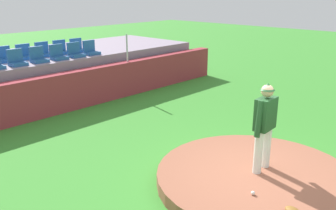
{
  "coord_description": "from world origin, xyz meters",
  "views": [
    {
      "loc": [
        -6.03,
        -3.24,
        3.77
      ],
      "look_at": [
        0.0,
        2.43,
        1.16
      ],
      "focal_mm": 39.21,
      "sensor_mm": 36.0,
      "label": 1
    }
  ],
  "objects_px": {
    "stadium_chair_8": "(25,54)",
    "stadium_chair_4": "(75,52)",
    "stadium_chair_10": "(61,50)",
    "stadium_chair_9": "(43,52)",
    "stadium_chair_11": "(78,48)",
    "stadium_chair_3": "(58,55)",
    "stadium_chair_7": "(4,57)",
    "stadium_chair_5": "(91,50)",
    "pitcher": "(265,121)",
    "baseball": "(253,193)",
    "stadium_chair_2": "(38,57)",
    "stadium_chair_1": "(17,60)"
  },
  "relations": [
    {
      "from": "pitcher",
      "to": "stadium_chair_2",
      "type": "distance_m",
      "value": 7.92
    },
    {
      "from": "stadium_chair_9",
      "to": "stadium_chair_5",
      "type": "bearing_deg",
      "value": 147.42
    },
    {
      "from": "stadium_chair_8",
      "to": "stadium_chair_11",
      "type": "xyz_separation_m",
      "value": [
        2.09,
        -0.0,
        0.0
      ]
    },
    {
      "from": "baseball",
      "to": "stadium_chair_9",
      "type": "xyz_separation_m",
      "value": [
        1.12,
        9.18,
        1.38
      ]
    },
    {
      "from": "stadium_chair_9",
      "to": "baseball",
      "type": "bearing_deg",
      "value": 83.02
    },
    {
      "from": "stadium_chair_8",
      "to": "stadium_chair_11",
      "type": "height_order",
      "value": "same"
    },
    {
      "from": "stadium_chair_5",
      "to": "stadium_chair_7",
      "type": "bearing_deg",
      "value": -17.19
    },
    {
      "from": "stadium_chair_3",
      "to": "stadium_chair_11",
      "type": "xyz_separation_m",
      "value": [
        1.35,
        0.89,
        0.0
      ]
    },
    {
      "from": "stadium_chair_1",
      "to": "stadium_chair_9",
      "type": "relative_size",
      "value": 1.0
    },
    {
      "from": "pitcher",
      "to": "stadium_chair_11",
      "type": "distance_m",
      "value": 8.9
    },
    {
      "from": "stadium_chair_5",
      "to": "stadium_chair_10",
      "type": "height_order",
      "value": "same"
    },
    {
      "from": "stadium_chair_3",
      "to": "stadium_chair_9",
      "type": "height_order",
      "value": "same"
    },
    {
      "from": "stadium_chair_3",
      "to": "stadium_chair_4",
      "type": "relative_size",
      "value": 1.0
    },
    {
      "from": "pitcher",
      "to": "stadium_chair_4",
      "type": "relative_size",
      "value": 3.63
    },
    {
      "from": "stadium_chair_2",
      "to": "stadium_chair_10",
      "type": "xyz_separation_m",
      "value": [
        1.37,
        0.88,
        0.0
      ]
    },
    {
      "from": "stadium_chair_9",
      "to": "stadium_chair_11",
      "type": "xyz_separation_m",
      "value": [
        1.38,
        -0.03,
        0.0
      ]
    },
    {
      "from": "stadium_chair_3",
      "to": "stadium_chair_7",
      "type": "height_order",
      "value": "same"
    },
    {
      "from": "stadium_chair_5",
      "to": "stadium_chair_7",
      "type": "xyz_separation_m",
      "value": [
        -2.77,
        0.86,
        0.0
      ]
    },
    {
      "from": "stadium_chair_1",
      "to": "stadium_chair_4",
      "type": "xyz_separation_m",
      "value": [
        2.1,
        -0.02,
        0.0
      ]
    },
    {
      "from": "stadium_chair_11",
      "to": "stadium_chair_10",
      "type": "bearing_deg",
      "value": -2.06
    },
    {
      "from": "pitcher",
      "to": "stadium_chair_5",
      "type": "height_order",
      "value": "pitcher"
    },
    {
      "from": "stadium_chair_10",
      "to": "stadium_chair_9",
      "type": "bearing_deg",
      "value": -0.59
    },
    {
      "from": "stadium_chair_4",
      "to": "stadium_chair_2",
      "type": "bearing_deg",
      "value": -1.1
    },
    {
      "from": "stadium_chair_7",
      "to": "stadium_chair_11",
      "type": "bearing_deg",
      "value": 179.81
    },
    {
      "from": "baseball",
      "to": "stadium_chair_3",
      "type": "relative_size",
      "value": 0.15
    },
    {
      "from": "pitcher",
      "to": "stadium_chair_8",
      "type": "bearing_deg",
      "value": 90.68
    },
    {
      "from": "stadium_chair_3",
      "to": "pitcher",
      "type": "bearing_deg",
      "value": 88.68
    },
    {
      "from": "stadium_chair_5",
      "to": "stadium_chair_10",
      "type": "xyz_separation_m",
      "value": [
        -0.68,
        0.87,
        0.0
      ]
    },
    {
      "from": "baseball",
      "to": "stadium_chair_5",
      "type": "height_order",
      "value": "stadium_chair_5"
    },
    {
      "from": "stadium_chair_2",
      "to": "stadium_chair_3",
      "type": "bearing_deg",
      "value": 177.59
    },
    {
      "from": "stadium_chair_8",
      "to": "stadium_chair_4",
      "type": "bearing_deg",
      "value": 147.81
    },
    {
      "from": "pitcher",
      "to": "stadium_chair_9",
      "type": "xyz_separation_m",
      "value": [
        0.15,
        8.79,
        0.36
      ]
    },
    {
      "from": "stadium_chair_11",
      "to": "stadium_chair_8",
      "type": "bearing_deg",
      "value": -0.09
    },
    {
      "from": "pitcher",
      "to": "stadium_chair_4",
      "type": "distance_m",
      "value": 7.93
    },
    {
      "from": "stadium_chair_7",
      "to": "stadium_chair_11",
      "type": "xyz_separation_m",
      "value": [
        2.78,
        -0.01,
        0.0
      ]
    },
    {
      "from": "stadium_chair_8",
      "to": "stadium_chair_1",
      "type": "bearing_deg",
      "value": 51.53
    },
    {
      "from": "stadium_chair_8",
      "to": "stadium_chair_11",
      "type": "bearing_deg",
      "value": 179.91
    },
    {
      "from": "baseball",
      "to": "stadium_chair_7",
      "type": "distance_m",
      "value": 9.26
    },
    {
      "from": "stadium_chair_3",
      "to": "stadium_chair_7",
      "type": "xyz_separation_m",
      "value": [
        -1.42,
        0.9,
        0.0
      ]
    },
    {
      "from": "baseball",
      "to": "stadium_chair_2",
      "type": "height_order",
      "value": "stadium_chair_2"
    },
    {
      "from": "stadium_chair_3",
      "to": "stadium_chair_10",
      "type": "relative_size",
      "value": 1.0
    },
    {
      "from": "stadium_chair_1",
      "to": "stadium_chair_5",
      "type": "xyz_separation_m",
      "value": [
        2.77,
        0.02,
        0.0
      ]
    },
    {
      "from": "stadium_chair_2",
      "to": "stadium_chair_5",
      "type": "distance_m",
      "value": 2.05
    },
    {
      "from": "stadium_chair_9",
      "to": "stadium_chair_3",
      "type": "bearing_deg",
      "value": 91.79
    },
    {
      "from": "stadium_chair_7",
      "to": "stadium_chair_9",
      "type": "xyz_separation_m",
      "value": [
        1.4,
        0.02,
        0.0
      ]
    },
    {
      "from": "stadium_chair_3",
      "to": "stadium_chair_7",
      "type": "distance_m",
      "value": 1.68
    },
    {
      "from": "pitcher",
      "to": "stadium_chair_5",
      "type": "relative_size",
      "value": 3.63
    },
    {
      "from": "baseball",
      "to": "stadium_chair_11",
      "type": "xyz_separation_m",
      "value": [
        2.51,
        9.15,
        1.38
      ]
    },
    {
      "from": "stadium_chair_5",
      "to": "pitcher",
      "type": "bearing_deg",
      "value": 79.04
    },
    {
      "from": "stadium_chair_4",
      "to": "stadium_chair_11",
      "type": "height_order",
      "value": "same"
    }
  ]
}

